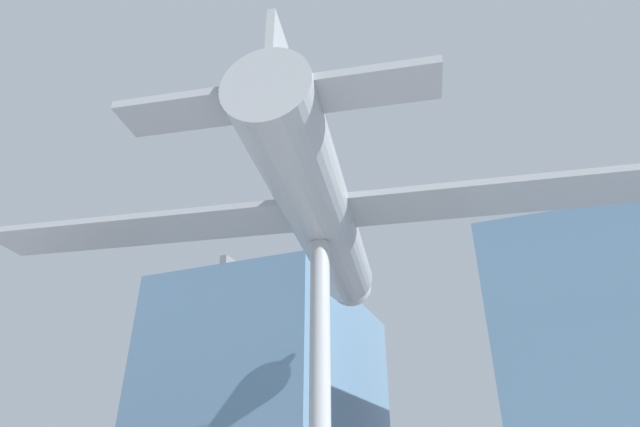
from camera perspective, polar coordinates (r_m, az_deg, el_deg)
glass_pavilion_left at (r=28.84m, az=-5.05°, el=-20.48°), size 9.06×13.62×11.35m
glass_pavilion_right at (r=26.13m, az=30.58°, el=-16.21°), size 9.06×13.62×11.35m
support_pylon_central at (r=12.55m, az=0.00°, el=-18.97°), size 0.52×0.52×7.39m
suspended_airplane at (r=14.14m, az=0.11°, el=-0.21°), size 20.51×12.31×3.05m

